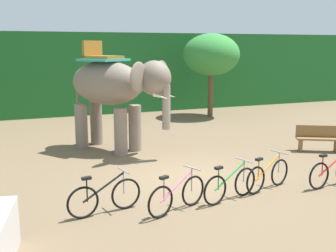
# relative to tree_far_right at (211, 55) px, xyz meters

# --- Properties ---
(ground_plane) EXTENTS (80.00, 80.00, 0.00)m
(ground_plane) POSITION_rel_tree_far_right_xyz_m (-5.16, -8.83, -3.16)
(ground_plane) COLOR brown
(foliage_hedge) EXTENTS (36.00, 6.00, 4.30)m
(foliage_hedge) POSITION_rel_tree_far_right_xyz_m (-5.16, 5.53, -1.00)
(foliage_hedge) COLOR #1E6028
(foliage_hedge) RESTS_ON ground
(tree_far_right) EXTENTS (2.87, 2.87, 4.23)m
(tree_far_right) POSITION_rel_tree_far_right_xyz_m (0.00, 0.00, 0.00)
(tree_far_right) COLOR brown
(tree_far_right) RESTS_ON ground
(elephant) EXTENTS (3.40, 3.94, 3.78)m
(elephant) POSITION_rel_tree_far_right_xyz_m (-6.31, -5.15, -0.95)
(elephant) COLOR gray
(elephant) RESTS_ON ground
(bike_black) EXTENTS (1.69, 0.52, 0.92)m
(bike_black) POSITION_rel_tree_far_right_xyz_m (-7.85, -10.40, -2.77)
(bike_black) COLOR black
(bike_black) RESTS_ON ground
(bike_pink) EXTENTS (1.60, 0.76, 0.92)m
(bike_pink) POSITION_rel_tree_far_right_xyz_m (-6.34, -10.87, -2.77)
(bike_pink) COLOR black
(bike_pink) RESTS_ON ground
(bike_green) EXTENTS (1.65, 0.65, 0.92)m
(bike_green) POSITION_rel_tree_far_right_xyz_m (-4.92, -10.70, -2.77)
(bike_green) COLOR black
(bike_green) RESTS_ON ground
(bike_orange) EXTENTS (1.63, 0.71, 0.92)m
(bike_orange) POSITION_rel_tree_far_right_xyz_m (-3.67, -10.41, -2.77)
(bike_orange) COLOR black
(bike_orange) RESTS_ON ground
(bike_red) EXTENTS (1.70, 0.52, 0.92)m
(bike_red) POSITION_rel_tree_far_right_xyz_m (-1.96, -10.79, -2.77)
(bike_red) COLOR black
(bike_red) RESTS_ON ground
(wooden_bench) EXTENTS (1.52, 1.07, 0.89)m
(wooden_bench) POSITION_rel_tree_far_right_xyz_m (0.23, -7.76, -2.68)
(wooden_bench) COLOR brown
(wooden_bench) RESTS_ON ground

